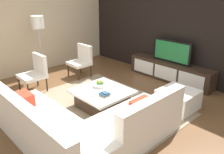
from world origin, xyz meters
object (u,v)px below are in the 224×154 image
object	(u,v)px
book_stack	(105,94)
coffee_table	(102,98)
television	(172,51)
media_console	(170,71)
accent_chair_far	(82,59)
accent_chair_near	(35,71)
ottoman	(178,99)
fruit_bowl	(100,84)
sectional_couch	(81,126)
floor_lamp	(38,26)

from	to	relation	value
book_stack	coffee_table	bearing A→B (deg)	150.63
television	coffee_table	distance (m)	2.37
media_console	coffee_table	world-z (taller)	media_console
accent_chair_far	accent_chair_near	bearing A→B (deg)	-87.14
ottoman	fruit_bowl	xyz separation A→B (m)	(-1.27, -0.99, 0.23)
television	fruit_bowl	size ratio (longest dim) A/B	3.92
accent_chair_near	media_console	bearing A→B (deg)	68.24
book_stack	accent_chair_near	bearing A→B (deg)	-167.12
television	sectional_couch	world-z (taller)	television
fruit_bowl	accent_chair_near	bearing A→B (deg)	-156.81
accent_chair_near	floor_lamp	world-z (taller)	floor_lamp
television	fruit_bowl	world-z (taller)	television
sectional_couch	book_stack	bearing A→B (deg)	114.70
accent_chair_far	television	bearing A→B (deg)	39.78
sectional_couch	fruit_bowl	xyz separation A→B (m)	(-0.80, 1.09, 0.16)
floor_lamp	fruit_bowl	bearing A→B (deg)	2.64
floor_lamp	accent_chair_far	world-z (taller)	floor_lamp
coffee_table	floor_lamp	xyz separation A→B (m)	(-2.49, -0.01, 1.18)
coffee_table	fruit_bowl	xyz separation A→B (m)	(-0.18, 0.10, 0.23)
floor_lamp	book_stack	world-z (taller)	floor_lamp
floor_lamp	accent_chair_far	xyz separation A→B (m)	(0.72, 0.82, -0.89)
coffee_table	floor_lamp	distance (m)	2.75
television	ottoman	size ratio (longest dim) A/B	1.57
coffee_table	book_stack	bearing A→B (deg)	-29.37
accent_chair_far	book_stack	distance (m)	2.20
coffee_table	ottoman	xyz separation A→B (m)	(1.09, 1.09, -0.00)
fruit_bowl	accent_chair_far	size ratio (longest dim) A/B	0.32
coffee_table	accent_chair_far	world-z (taller)	accent_chair_far
ottoman	book_stack	size ratio (longest dim) A/B	3.88
accent_chair_near	fruit_bowl	xyz separation A→B (m)	(1.55, 0.67, -0.05)
ottoman	accent_chair_far	world-z (taller)	accent_chair_far
accent_chair_near	coffee_table	bearing A→B (deg)	28.98
accent_chair_near	ottoman	xyz separation A→B (m)	(2.83, 1.66, -0.29)
coffee_table	accent_chair_far	bearing A→B (deg)	155.38
television	sectional_couch	bearing A→B (deg)	-81.06
floor_lamp	ottoman	world-z (taller)	floor_lamp
sectional_couch	ottoman	distance (m)	2.14
television	accent_chair_near	xyz separation A→B (m)	(-1.83, -2.86, -0.30)
sectional_couch	fruit_bowl	bearing A→B (deg)	126.14
television	book_stack	distance (m)	2.45
media_console	ottoman	world-z (taller)	media_console
book_stack	media_console	bearing A→B (deg)	92.76
sectional_couch	media_console	bearing A→B (deg)	98.94
media_console	television	xyz separation A→B (m)	(0.00, 0.00, 0.54)
accent_chair_near	fruit_bowl	distance (m)	1.69
media_console	floor_lamp	world-z (taller)	floor_lamp
coffee_table	accent_chair_near	world-z (taller)	accent_chair_near
fruit_bowl	media_console	bearing A→B (deg)	82.75
floor_lamp	fruit_bowl	xyz separation A→B (m)	(2.31, 0.11, -0.95)
ottoman	accent_chair_near	bearing A→B (deg)	-149.64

